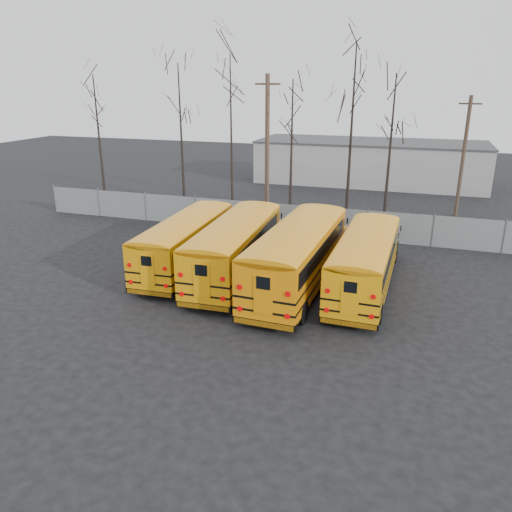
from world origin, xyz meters
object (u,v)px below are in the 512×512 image
(bus_d, at_px, (366,257))
(utility_pole_left, at_px, (267,148))
(bus_a, at_px, (187,238))
(utility_pole_right, at_px, (463,156))
(bus_c, at_px, (299,251))
(bus_b, at_px, (236,243))

(bus_d, distance_m, utility_pole_left, 14.57)
(bus_a, bearing_deg, utility_pole_left, 82.15)
(bus_a, relative_size, utility_pole_right, 1.19)
(bus_a, xyz_separation_m, utility_pole_left, (1.09, 11.16, 3.55))
(bus_a, xyz_separation_m, utility_pole_right, (14.49, 16.54, 2.81))
(bus_c, xyz_separation_m, utility_pole_left, (-5.31, 12.01, 3.32))
(bus_b, xyz_separation_m, bus_d, (6.57, 0.15, -0.10))
(bus_b, height_order, bus_c, bus_c)
(bus_b, relative_size, utility_pole_right, 1.28)
(bus_a, bearing_deg, bus_c, -9.81)
(bus_c, bearing_deg, bus_d, 14.24)
(bus_a, relative_size, bus_c, 0.89)
(bus_a, height_order, bus_c, bus_c)
(bus_d, height_order, utility_pole_left, utility_pole_left)
(bus_d, bearing_deg, bus_a, -179.92)
(bus_c, relative_size, utility_pole_right, 1.35)
(bus_d, xyz_separation_m, utility_pole_left, (-8.44, 11.34, 3.52))
(bus_c, bearing_deg, utility_pole_left, 115.99)
(bus_a, height_order, utility_pole_left, utility_pole_left)
(bus_b, distance_m, utility_pole_right, 20.61)
(bus_c, height_order, utility_pole_right, utility_pole_right)
(utility_pole_left, xyz_separation_m, utility_pole_right, (13.41, 5.38, -0.73))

